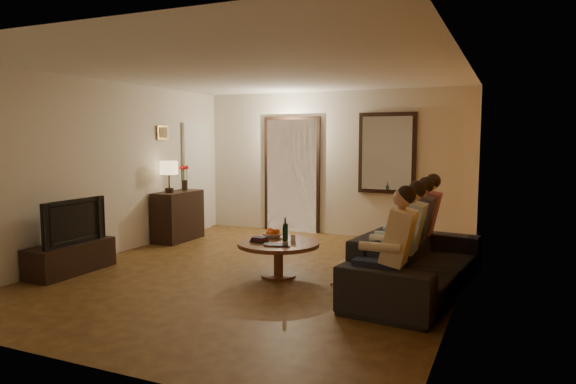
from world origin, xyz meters
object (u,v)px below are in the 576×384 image
at_px(dresser, 178,216).
at_px(dog, 360,266).
at_px(sofa, 418,261).
at_px(laptop, 276,246).
at_px(tv_stand, 71,258).
at_px(person_d, 422,227).
at_px(bowl, 273,235).
at_px(tv, 69,221).
at_px(coffee_table, 278,259).
at_px(person_a, 392,256).
at_px(table_lamp, 169,177).
at_px(wine_bottle, 285,229).
at_px(person_c, 414,235).
at_px(person_b, 404,244).

height_order(dresser, dog, dresser).
height_order(sofa, laptop, sofa).
relative_size(tv_stand, person_d, 0.98).
bearing_deg(bowl, tv, -154.61).
bearing_deg(coffee_table, person_a, -27.16).
relative_size(table_lamp, dog, 0.96).
height_order(tv_stand, wine_bottle, wine_bottle).
distance_m(dresser, laptop, 3.18).
bearing_deg(dresser, person_d, -6.42).
distance_m(tv, bowl, 2.66).
bearing_deg(laptop, coffee_table, 96.91).
xyz_separation_m(person_c, coffee_table, (-1.63, -0.36, -0.38)).
xyz_separation_m(dog, bowl, (-1.28, 0.33, 0.20)).
height_order(person_b, laptop, person_b).
relative_size(dresser, table_lamp, 1.76).
distance_m(sofa, laptop, 1.67).
height_order(dresser, person_b, person_b).
relative_size(table_lamp, tv, 0.54).
bearing_deg(person_b, bowl, 165.87).
bearing_deg(sofa, wine_bottle, 95.99).
distance_m(person_d, bowl, 1.96).
distance_m(person_b, person_d, 1.20).
bearing_deg(coffee_table, person_c, 12.62).
bearing_deg(table_lamp, dog, -19.88).
relative_size(sofa, coffee_table, 2.36).
bearing_deg(tv_stand, bowl, 25.39).
bearing_deg(table_lamp, coffee_table, -25.30).
bearing_deg(dog, dresser, 152.01).
height_order(table_lamp, bowl, table_lamp).
relative_size(table_lamp, wine_bottle, 1.74).
xyz_separation_m(person_a, wine_bottle, (-1.58, 0.94, 0.01)).
bearing_deg(dog, sofa, 10.61).
bearing_deg(person_a, person_c, 90.00).
distance_m(tv_stand, tv, 0.49).
relative_size(person_c, bowl, 4.63).
bearing_deg(tv_stand, dog, 12.35).
distance_m(dresser, bowl, 2.69).
bearing_deg(person_a, sofa, 83.66).
bearing_deg(wine_bottle, tv, -158.83).
bearing_deg(wine_bottle, laptop, -82.50).
relative_size(person_d, dog, 2.14).
bearing_deg(dog, person_c, 37.00).
height_order(person_c, coffee_table, person_c).
relative_size(table_lamp, sofa, 0.22).
distance_m(sofa, wine_bottle, 1.70).
xyz_separation_m(tv_stand, bowl, (2.40, 1.14, 0.29)).
relative_size(coffee_table, bowl, 4.02).
bearing_deg(sofa, table_lamp, 82.20).
bearing_deg(sofa, laptop, 109.15).
height_order(table_lamp, tv_stand, table_lamp).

